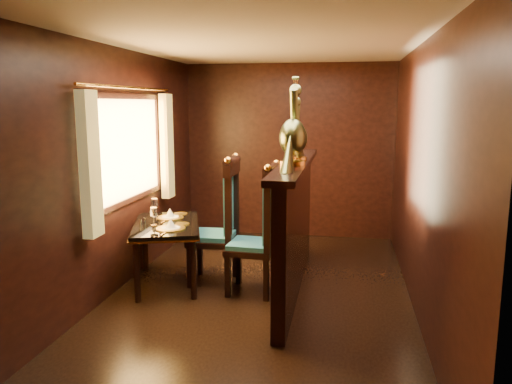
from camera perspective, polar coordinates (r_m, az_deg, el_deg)
ground at (r=5.15m, az=0.36°, el=-11.94°), size 5.00×5.00×0.00m
room_shell at (r=4.82m, az=-0.59°, el=5.92°), size 3.04×5.04×2.52m
partition at (r=5.18m, az=4.44°, el=-3.57°), size 0.26×2.70×1.36m
dining_table at (r=5.45m, az=-10.24°, el=-4.21°), size 1.01×1.29×0.87m
chair_left at (r=5.35m, az=-3.62°, el=-2.89°), size 0.52×0.56×1.41m
chair_right at (r=5.05m, az=0.91°, el=-3.91°), size 0.52×0.55×1.37m
peacock_left at (r=4.68m, az=4.23°, el=8.13°), size 0.26×0.70×0.83m
peacock_right at (r=5.11m, az=4.74°, el=7.56°), size 0.22×0.59×0.70m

